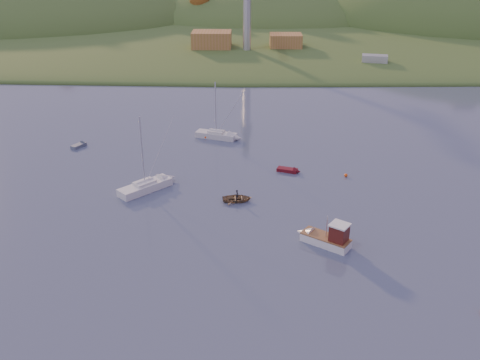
{
  "coord_description": "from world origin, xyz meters",
  "views": [
    {
      "loc": [
        2.89,
        -30.44,
        32.29
      ],
      "look_at": [
        1.73,
        31.41,
        3.65
      ],
      "focal_mm": 40.0,
      "sensor_mm": 36.0,
      "label": 1
    }
  ],
  "objects_px": {
    "fishing_boat": "(322,236)",
    "sailboat_near": "(145,186)",
    "red_tender": "(292,171)",
    "sailboat_far": "(216,134)",
    "canoe": "(237,198)",
    "grey_dinghy": "(81,144)"
  },
  "relations": [
    {
      "from": "red_tender",
      "to": "canoe",
      "type": "bearing_deg",
      "value": -110.92
    },
    {
      "from": "sailboat_far",
      "to": "red_tender",
      "type": "distance_m",
      "value": 18.79
    },
    {
      "from": "canoe",
      "to": "grey_dinghy",
      "type": "distance_m",
      "value": 33.14
    },
    {
      "from": "sailboat_near",
      "to": "sailboat_far",
      "type": "distance_m",
      "value": 22.73
    },
    {
      "from": "sailboat_near",
      "to": "canoe",
      "type": "distance_m",
      "value": 13.09
    },
    {
      "from": "canoe",
      "to": "grey_dinghy",
      "type": "relative_size",
      "value": 1.19
    },
    {
      "from": "fishing_boat",
      "to": "sailboat_near",
      "type": "distance_m",
      "value": 26.36
    },
    {
      "from": "fishing_boat",
      "to": "grey_dinghy",
      "type": "relative_size",
      "value": 2.02
    },
    {
      "from": "canoe",
      "to": "grey_dinghy",
      "type": "bearing_deg",
      "value": 47.99
    },
    {
      "from": "fishing_boat",
      "to": "canoe",
      "type": "distance_m",
      "value": 14.43
    },
    {
      "from": "sailboat_near",
      "to": "canoe",
      "type": "relative_size",
      "value": 2.76
    },
    {
      "from": "fishing_boat",
      "to": "sailboat_far",
      "type": "xyz_separation_m",
      "value": [
        -14.18,
        34.43,
        -0.26
      ]
    },
    {
      "from": "sailboat_far",
      "to": "fishing_boat",
      "type": "bearing_deg",
      "value": -49.11
    },
    {
      "from": "sailboat_far",
      "to": "canoe",
      "type": "distance_m",
      "value": 24.38
    },
    {
      "from": "fishing_boat",
      "to": "red_tender",
      "type": "height_order",
      "value": "fishing_boat"
    },
    {
      "from": "sailboat_far",
      "to": "sailboat_near",
      "type": "bearing_deg",
      "value": -93.57
    },
    {
      "from": "sailboat_far",
      "to": "red_tender",
      "type": "height_order",
      "value": "sailboat_far"
    },
    {
      "from": "fishing_boat",
      "to": "canoe",
      "type": "height_order",
      "value": "fishing_boat"
    },
    {
      "from": "grey_dinghy",
      "to": "fishing_boat",
      "type": "bearing_deg",
      "value": -100.39
    },
    {
      "from": "sailboat_near",
      "to": "grey_dinghy",
      "type": "height_order",
      "value": "sailboat_near"
    },
    {
      "from": "sailboat_near",
      "to": "fishing_boat",
      "type": "bearing_deg",
      "value": -75.6
    },
    {
      "from": "sailboat_near",
      "to": "canoe",
      "type": "height_order",
      "value": "sailboat_near"
    }
  ]
}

